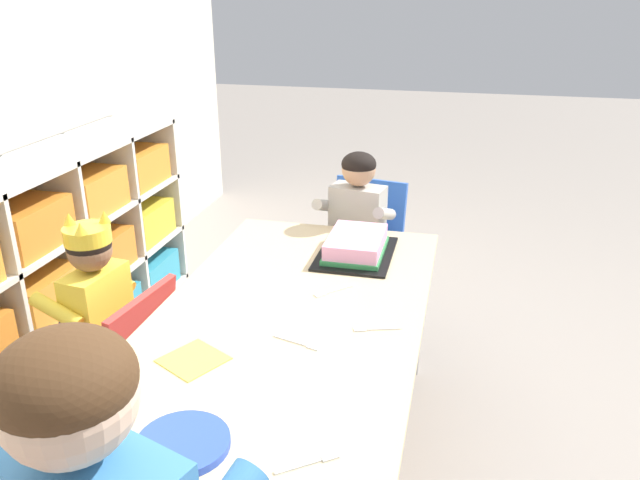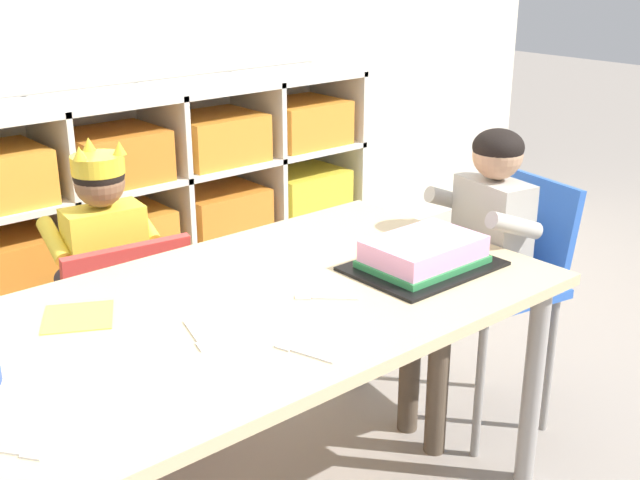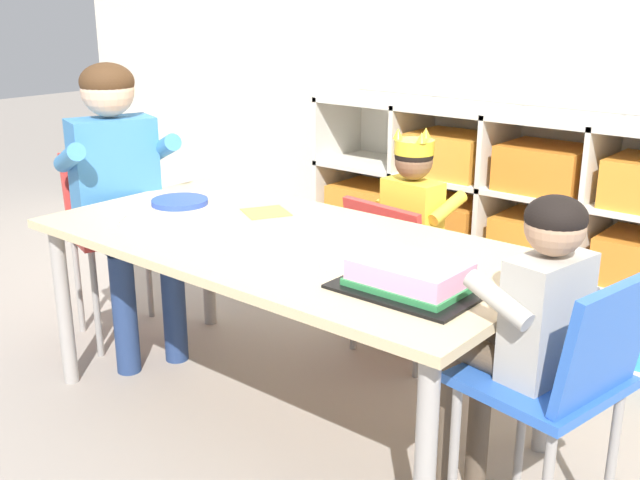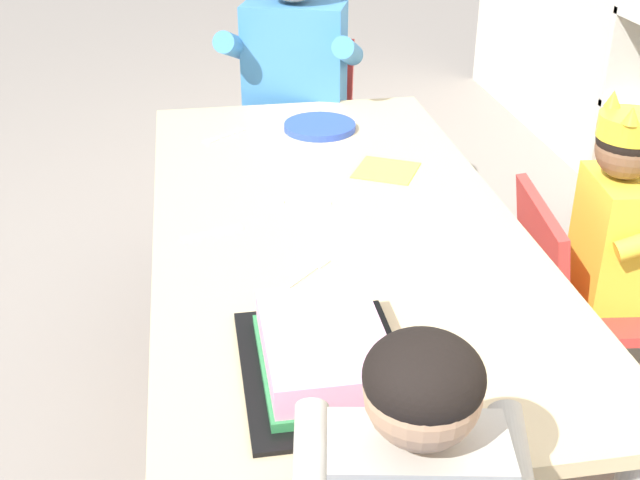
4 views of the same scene
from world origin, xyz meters
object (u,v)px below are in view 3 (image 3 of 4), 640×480
Objects in this scene: classroom_chair_guest_side at (561,383)px; birthday_cake_on_tray at (410,278)px; child_with_crown at (420,215)px; guest_at_table_side at (526,320)px; fork_scattered_mid_table at (227,261)px; classroom_chair_blue at (400,261)px; classroom_chair_adult_side at (115,223)px; fork_near_cake_tray at (118,221)px; fork_by_napkin at (244,237)px; paper_plate_stack at (180,202)px; activity_table at (285,256)px; fork_near_child_seat at (320,261)px; adult_helper_seated at (120,176)px.

birthday_cake_on_tray is at bearing -73.24° from classroom_chair_guest_side.
child_with_crown is at bearing 120.86° from birthday_cake_on_tray.
fork_scattered_mid_table is at bearing -65.04° from guest_at_table_side.
classroom_chair_adult_side reaches higher than classroom_chair_blue.
classroom_chair_blue is 1.07m from classroom_chair_guest_side.
fork_near_cake_tray is 0.85× the size of fork_by_napkin.
child_with_crown is 2.39× the size of birthday_cake_on_tray.
guest_at_table_side is (1.73, -0.10, 0.12)m from classroom_chair_adult_side.
birthday_cake_on_tray is (1.45, -0.17, 0.17)m from classroom_chair_adult_side.
fork_by_napkin is (0.44, -0.13, -0.01)m from paper_plate_stack.
fork_scattered_mid_table is (-0.03, -0.92, 0.07)m from child_with_crown.
classroom_chair_blue is 5.12× the size of fork_near_cake_tray.
classroom_chair_guest_side is 2.05× the size of birthday_cake_on_tray.
birthday_cake_on_tray reaches higher than fork_by_napkin.
classroom_chair_blue is 0.84× the size of classroom_chair_guest_side.
birthday_cake_on_tray is 1.05m from fork_near_cake_tray.
birthday_cake_on_tray is 0.52m from fork_scattered_mid_table.
classroom_chair_guest_side reaches higher than classroom_chair_adult_side.
paper_plate_stack is at bearing -84.68° from classroom_chair_guest_side.
activity_table is 13.17× the size of fork_near_cake_tray.
guest_at_table_side is at bearing 143.34° from child_with_crown.
classroom_chair_adult_side is 6.10× the size of fork_near_cake_tray.
guest_at_table_side is at bearing 12.57° from birthday_cake_on_tray.
child_with_crown is (0.01, 0.10, 0.15)m from classroom_chair_blue.
fork_scattered_mid_table is at bearing -164.16° from birthday_cake_on_tray.
classroom_chair_blue is at bearing -115.94° from classroom_chair_guest_side.
activity_table is 0.13m from fork_by_napkin.
classroom_chair_guest_side is at bearing 45.87° from fork_near_child_seat.
adult_helper_seated reaches higher than paper_plate_stack.
guest_at_table_side is 7.42× the size of fork_near_cake_tray.
adult_helper_seated is at bearing -141.80° from fork_near_child_seat.
classroom_chair_adult_side is 3.68× the size of paper_plate_stack.
birthday_cake_on_tray is at bearing 39.91° from fork_near_child_seat.
adult_helper_seated is 9.60× the size of fork_near_child_seat.
classroom_chair_blue is 1.10m from classroom_chair_adult_side.
paper_plate_stack is at bearing 52.78° from child_with_crown.
birthday_cake_on_tray is 0.30m from fork_near_child_seat.
paper_plate_stack is (0.39, 0.00, 0.15)m from classroom_chair_adult_side.
classroom_chair_adult_side is 1.83m from classroom_chair_guest_side.
fork_near_cake_tray is (-0.58, -0.87, 0.07)m from child_with_crown.
guest_at_table_side is 0.29m from birthday_cake_on_tray.
adult_helper_seated reaches higher than classroom_chair_guest_side.
fork_near_child_seat and fork_scattered_mid_table have the same top height.
activity_table is at bearing -104.55° from fork_near_cake_tray.
activity_table is 0.80m from guest_at_table_side.
classroom_chair_adult_side is at bearing 176.72° from activity_table.
classroom_chair_adult_side is 1.73m from guest_at_table_side.
fork_near_child_seat is at bearing 175.84° from birthday_cake_on_tray.
fork_scattered_mid_table is (-0.50, -0.14, -0.03)m from birthday_cake_on_tray.
activity_table is 7.94× the size of paper_plate_stack.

